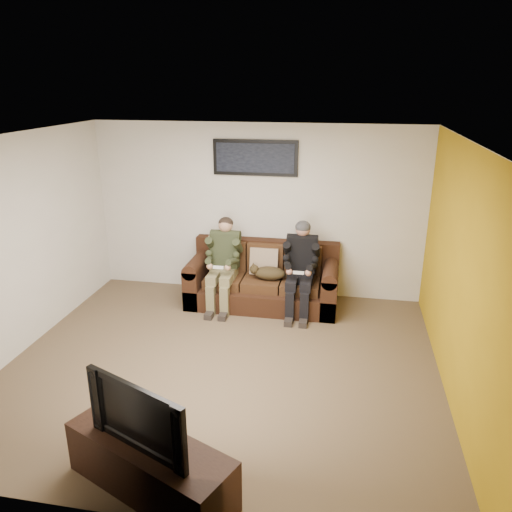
% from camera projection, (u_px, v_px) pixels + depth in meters
% --- Properties ---
extents(floor, '(5.00, 5.00, 0.00)m').
position_uv_depth(floor, '(223.00, 364.00, 5.88)').
color(floor, brown).
rests_on(floor, ground).
extents(ceiling, '(5.00, 5.00, 0.00)m').
position_uv_depth(ceiling, '(217.00, 139.00, 5.02)').
color(ceiling, silver).
rests_on(ceiling, ground).
extents(wall_back, '(5.00, 0.00, 5.00)m').
position_uv_depth(wall_back, '(257.00, 211.00, 7.54)').
color(wall_back, beige).
rests_on(wall_back, ground).
extents(wall_front, '(5.00, 0.00, 5.00)m').
position_uv_depth(wall_front, '(137.00, 373.00, 3.36)').
color(wall_front, beige).
rests_on(wall_front, ground).
extents(wall_left, '(0.00, 4.50, 4.50)m').
position_uv_depth(wall_left, '(14.00, 248.00, 5.88)').
color(wall_left, beige).
rests_on(wall_left, ground).
extents(wall_right, '(0.00, 4.50, 4.50)m').
position_uv_depth(wall_right, '(461.00, 276.00, 5.02)').
color(wall_right, beige).
rests_on(wall_right, ground).
extents(accent_wall_right, '(0.00, 4.50, 4.50)m').
position_uv_depth(accent_wall_right, '(460.00, 276.00, 5.02)').
color(accent_wall_right, '#B68E12').
rests_on(accent_wall_right, ground).
extents(sofa, '(2.18, 0.94, 0.89)m').
position_uv_depth(sofa, '(264.00, 281.00, 7.43)').
color(sofa, black).
rests_on(sofa, ground).
extents(throw_pillow, '(0.42, 0.20, 0.41)m').
position_uv_depth(throw_pillow, '(264.00, 261.00, 7.37)').
color(throw_pillow, '#947B61').
rests_on(throw_pillow, sofa).
extents(throw_blanket, '(0.45, 0.22, 0.08)m').
position_uv_depth(throw_blanket, '(224.00, 238.00, 7.62)').
color(throw_blanket, tan).
rests_on(throw_blanket, sofa).
extents(person_left, '(0.51, 0.87, 1.29)m').
position_uv_depth(person_left, '(224.00, 258.00, 7.23)').
color(person_left, olive).
rests_on(person_left, sofa).
extents(person_right, '(0.51, 0.86, 1.30)m').
position_uv_depth(person_right, '(301.00, 263.00, 7.04)').
color(person_right, black).
rests_on(person_right, sofa).
extents(cat, '(0.66, 0.26, 0.24)m').
position_uv_depth(cat, '(268.00, 273.00, 7.20)').
color(cat, '#47371B').
rests_on(cat, sofa).
extents(framed_poster, '(1.25, 0.05, 0.52)m').
position_uv_depth(framed_poster, '(255.00, 158.00, 7.24)').
color(framed_poster, black).
rests_on(framed_poster, wall_back).
extents(tv_stand, '(1.55, 1.04, 0.47)m').
position_uv_depth(tv_stand, '(150.00, 466.00, 4.01)').
color(tv_stand, black).
rests_on(tv_stand, ground).
extents(television, '(0.97, 0.53, 0.58)m').
position_uv_depth(television, '(146.00, 411.00, 3.84)').
color(television, black).
rests_on(television, tv_stand).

